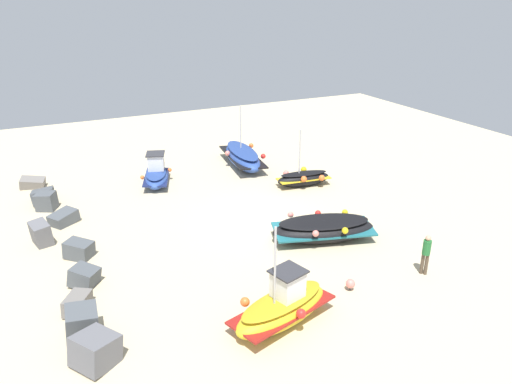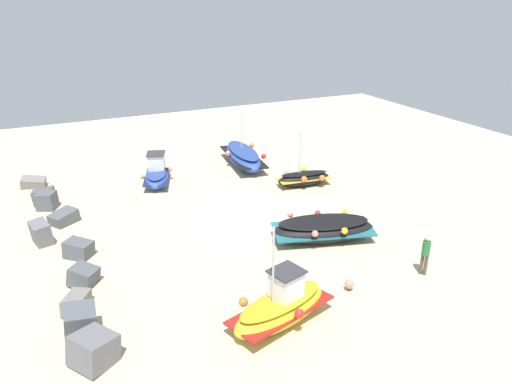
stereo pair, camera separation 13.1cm
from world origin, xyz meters
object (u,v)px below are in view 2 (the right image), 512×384
fishing_boat_3 (157,174)px  person_walking (426,252)px  mooring_buoy_0 (349,284)px  fishing_boat_1 (304,178)px  fishing_boat_0 (281,307)px  fishing_boat_4 (323,229)px  fishing_boat_2 (243,157)px

fishing_boat_3 → person_walking: 16.24m
person_walking → mooring_buoy_0: 3.49m
fishing_boat_1 → mooring_buoy_0: size_ratio=7.28×
fishing_boat_3 → mooring_buoy_0: fishing_boat_3 is taller
fishing_boat_3 → person_walking: fishing_boat_3 is taller
person_walking → mooring_buoy_0: size_ratio=3.66×
fishing_boat_0 → mooring_buoy_0: size_ratio=8.89×
fishing_boat_1 → fishing_boat_4: bearing=-105.9°
fishing_boat_1 → person_walking: 10.52m
fishing_boat_4 → person_walking: size_ratio=2.92×
fishing_boat_1 → fishing_boat_3: fishing_boat_1 is taller
mooring_buoy_0 → fishing_boat_2: bearing=-8.1°
fishing_boat_1 → mooring_buoy_0: 10.93m
fishing_boat_1 → fishing_boat_2: fishing_boat_2 is taller
fishing_boat_1 → fishing_boat_2: 5.15m
fishing_boat_0 → fishing_boat_1: bearing=40.2°
fishing_boat_3 → fishing_boat_4: fishing_boat_3 is taller
fishing_boat_1 → fishing_boat_3: size_ratio=0.97×
fishing_boat_3 → fishing_boat_4: 11.50m
fishing_boat_0 → fishing_boat_4: size_ratio=0.83×
fishing_boat_4 → mooring_buoy_0: size_ratio=10.69×
mooring_buoy_0 → fishing_boat_0: bearing=100.1°
person_walking → fishing_boat_0: bearing=143.2°
fishing_boat_0 → fishing_boat_4: (4.52, -4.59, -0.09)m
fishing_boat_0 → fishing_boat_1: (10.77, -7.24, -0.17)m
fishing_boat_2 → fishing_boat_1: bearing=27.5°
fishing_boat_3 → mooring_buoy_0: bearing=-146.0°
fishing_boat_4 → fishing_boat_0: bearing=-119.1°
fishing_boat_4 → mooring_buoy_0: 4.16m
fishing_boat_4 → person_walking: (-4.25, -2.09, 0.46)m
fishing_boat_3 → person_walking: bearing=-134.6°
fishing_boat_2 → fishing_boat_3: 6.03m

